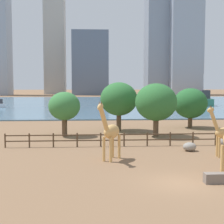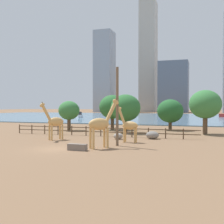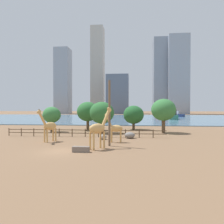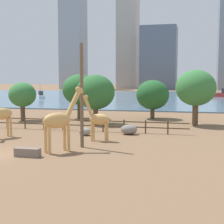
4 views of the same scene
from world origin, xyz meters
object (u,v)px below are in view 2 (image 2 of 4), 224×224
Objects in this scene: giraffe_tall at (101,124)px; giraffe_young at (129,125)px; giraffe_companion at (54,122)px; tree_left_large at (112,107)px; utility_pole at (117,106)px; tree_right_tall at (69,111)px; feeding_trough at (77,147)px; tree_center_broad at (205,104)px; boulder_near_fence at (118,136)px; tree_right_small at (170,111)px; boat_barge at (80,115)px; boulder_by_pole at (152,135)px; tree_left_small at (126,108)px.

giraffe_tall is 1.20× the size of giraffe_young.
tree_left_large is at bearing -156.31° from giraffe_companion.
utility_pole is 1.36× the size of tree_left_large.
utility_pole is at bearing -70.24° from tree_left_large.
tree_right_tall is at bearing -149.09° from tree_left_large.
tree_center_broad reaches higher than feeding_trough.
tree_right_small is (4.56, 15.15, 2.84)m from boulder_near_fence.
giraffe_companion is at bearing -70.50° from tree_right_tall.
tree_right_tall is at bearing 168.84° from boat_barge.
boulder_by_pole is at bearing 21.48° from boulder_near_fence.
tree_right_small is (11.62, 18.28, 1.01)m from giraffe_companion.
tree_left_small is (3.68, -4.75, -0.13)m from tree_left_large.
tree_center_broad is 11.63m from tree_left_small.
tree_left_large is at bearing 109.76° from utility_pole.
tree_right_small reaches higher than boulder_by_pole.
tree_center_broad reaches higher than boat_barge.
tree_left_small is at bearing -172.76° from tree_center_broad.
tree_left_small is (-11.53, -1.47, -0.53)m from tree_center_broad.
feeding_trough is at bearing -96.15° from boulder_near_fence.
boulder_near_fence is 0.19× the size of tree_left_large.
boulder_near_fence is at bearing -80.63° from tree_left_small.
giraffe_young is 14.87m from tree_center_broad.
tree_center_broad is at bearing 157.49° from giraffe_companion.
tree_right_small is at bearing 29.88° from giraffe_tall.
giraffe_tall is 4.29× the size of boulder_near_fence.
boat_barge is at bearing -58.35° from giraffe_young.
giraffe_companion is 0.94× the size of tree_right_tall.
tree_center_broad is (8.13, 12.22, 2.38)m from giraffe_young.
utility_pole reaches higher than giraffe_young.
tree_right_tall is at bearing -178.60° from tree_center_broad.
tree_right_small is at bearing 73.26° from boulder_near_fence.
feeding_trough is 0.37× the size of tree_right_tall.
giraffe_tall is 9.89m from boulder_by_pole.
boat_barge is (-31.96, 55.60, -1.06)m from giraffe_young.
boat_barge is at bearing 119.41° from boulder_near_fence.
boat_barge is (-29.92, 53.07, 0.49)m from boulder_near_fence.
giraffe_companion is 2.57× the size of feeding_trough.
utility_pole is 8.22m from boulder_by_pole.
giraffe_companion reaches higher than feeding_trough.
tree_left_large reaches higher than giraffe_tall.
utility_pole is 66.54m from boat_barge.
giraffe_tall is at bearing -110.59° from boulder_by_pole.
tree_right_tall is (-10.39, 18.65, 3.01)m from feeding_trough.
tree_right_small is at bearing 49.51° from tree_left_small.
boat_barge is (-28.56, 44.85, -2.91)m from tree_left_small.
tree_left_large reaches higher than giraffe_young.
tree_left_small reaches higher than tree_right_tall.
feeding_trough is 0.30× the size of tree_left_large.
tree_left_large is 1.32× the size of boat_barge.
tree_center_broad reaches higher than giraffe_companion.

